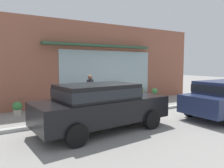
% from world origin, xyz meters
% --- Properties ---
extents(ground_plane, '(60.00, 60.00, 0.00)m').
position_xyz_m(ground_plane, '(0.00, 0.00, 0.00)').
color(ground_plane, gray).
extents(curb_strip, '(14.00, 0.24, 0.12)m').
position_xyz_m(curb_strip, '(0.00, -0.20, 0.06)').
color(curb_strip, '#B2B2AD').
rests_on(curb_strip, ground_plane).
extents(storefront, '(14.00, 0.81, 4.51)m').
position_xyz_m(storefront, '(0.01, 3.19, 2.22)').
color(storefront, '#935642').
rests_on(storefront, ground_plane).
extents(fire_hydrant, '(0.43, 0.40, 0.98)m').
position_xyz_m(fire_hydrant, '(-0.48, 1.11, 0.50)').
color(fire_hydrant, red).
rests_on(fire_hydrant, ground_plane).
extents(pedestrian_with_handbag, '(0.59, 0.47, 1.70)m').
position_xyz_m(pedestrian_with_handbag, '(-1.23, 1.65, 1.00)').
color(pedestrian_with_handbag, '#333847').
rests_on(pedestrian_with_handbag, ground_plane).
extents(parked_car_black, '(4.66, 2.22, 1.56)m').
position_xyz_m(parked_car_black, '(-2.38, -1.56, 0.89)').
color(parked_car_black, black).
rests_on(parked_car_black, ground_plane).
extents(potted_plant_doorstep, '(0.47, 0.47, 0.72)m').
position_xyz_m(potted_plant_doorstep, '(2.79, 2.77, 0.36)').
color(potted_plant_doorstep, '#B7B2A3').
rests_on(potted_plant_doorstep, ground_plane).
extents(potted_plant_window_right, '(0.41, 0.41, 0.56)m').
position_xyz_m(potted_plant_window_right, '(-4.44, 2.42, 0.29)').
color(potted_plant_window_right, '#B7B2A3').
rests_on(potted_plant_window_right, ground_plane).
extents(potted_plant_window_center, '(0.47, 0.47, 0.72)m').
position_xyz_m(potted_plant_window_center, '(-0.87, 2.64, 0.39)').
color(potted_plant_window_center, '#4C4C51').
rests_on(potted_plant_window_center, ground_plane).
extents(potted_plant_low_front, '(0.39, 0.39, 0.70)m').
position_xyz_m(potted_plant_low_front, '(3.68, 2.45, 0.41)').
color(potted_plant_low_front, '#33473D').
rests_on(potted_plant_low_front, ground_plane).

